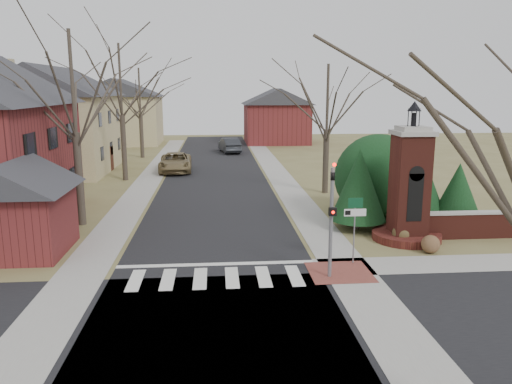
{
  "coord_description": "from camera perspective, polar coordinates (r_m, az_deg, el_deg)",
  "views": [
    {
      "loc": [
        0.06,
        -17.03,
        7.04
      ],
      "look_at": [
        1.94,
        6.0,
        2.22
      ],
      "focal_mm": 35.0,
      "sensor_mm": 36.0,
      "label": 1
    }
  ],
  "objects": [
    {
      "name": "evergreen_mid",
      "position": [
        27.66,
        17.6,
        2.0
      ],
      "size": [
        3.4,
        3.4,
        4.7
      ],
      "color": "#473D33",
      "rests_on": "ground"
    },
    {
      "name": "sidewalk_right_main",
      "position": [
        39.99,
        2.81,
        1.65
      ],
      "size": [
        2.0,
        60.0,
        0.02
      ],
      "primitive_type": "cube",
      "color": "gray",
      "rests_on": "ground"
    },
    {
      "name": "ground",
      "position": [
        18.43,
        -4.57,
        -10.71
      ],
      "size": [
        120.0,
        120.0,
        0.0
      ],
      "primitive_type": "plane",
      "color": "brown",
      "rests_on": "ground"
    },
    {
      "name": "cross_street",
      "position": [
        15.69,
        -4.54,
        -14.89
      ],
      "size": [
        120.0,
        8.0,
        0.01
      ],
      "primitive_type": "cube",
      "color": "black",
      "rests_on": "ground"
    },
    {
      "name": "pickup_truck",
      "position": [
        43.37,
        -9.19,
        3.38
      ],
      "size": [
        2.89,
        5.89,
        1.61
      ],
      "primitive_type": "imported",
      "rotation": [
        0.0,
        0.0,
        0.04
      ],
      "color": "olive",
      "rests_on": "ground"
    },
    {
      "name": "stop_bar",
      "position": [
        20.57,
        -4.59,
        -8.24
      ],
      "size": [
        8.0,
        0.35,
        0.02
      ],
      "primitive_type": "cube",
      "color": "silver",
      "rests_on": "ground"
    },
    {
      "name": "house_stucco_left",
      "position": [
        46.13,
        -21.96,
        7.91
      ],
      "size": [
        9.8,
        12.8,
        9.28
      ],
      "color": "#C6B484",
      "rests_on": "ground"
    },
    {
      "name": "sidewalk_left",
      "position": [
        40.0,
        -12.14,
        1.41
      ],
      "size": [
        2.0,
        60.0,
        0.02
      ],
      "primitive_type": "cube",
      "color": "gray",
      "rests_on": "ground"
    },
    {
      "name": "traffic_signal_pole",
      "position": [
        18.64,
        8.63,
        -2.17
      ],
      "size": [
        0.28,
        0.41,
        4.5
      ],
      "color": "slate",
      "rests_on": "ground"
    },
    {
      "name": "garage_left",
      "position": [
        23.66,
        -25.8,
        -1.12
      ],
      "size": [
        4.8,
        4.8,
        4.29
      ],
      "color": "maroon",
      "rests_on": "ground"
    },
    {
      "name": "bare_tree_0",
      "position": [
        26.98,
        -20.32,
        12.47
      ],
      "size": [
        8.05,
        8.05,
        11.15
      ],
      "color": "#473D33",
      "rests_on": "ground"
    },
    {
      "name": "brick_garden_wall",
      "position": [
        26.58,
        25.94,
        -3.31
      ],
      "size": [
        7.5,
        0.5,
        1.3
      ],
      "color": "#5B231A",
      "rests_on": "ground"
    },
    {
      "name": "evergreen_near",
      "position": [
        25.51,
        11.69,
        0.83
      ],
      "size": [
        2.8,
        2.8,
        4.1
      ],
      "color": "#473D33",
      "rests_on": "ground"
    },
    {
      "name": "house_distant_right",
      "position": [
        65.59,
        2.33,
        8.82
      ],
      "size": [
        8.8,
        8.8,
        7.3
      ],
      "color": "maroon",
      "rests_on": "ground"
    },
    {
      "name": "house_distant_left",
      "position": [
        66.19,
        -15.34,
        8.97
      ],
      "size": [
        10.8,
        8.8,
        8.53
      ],
      "color": "#C6B484",
      "rests_on": "ground"
    },
    {
      "name": "evergreen_mass",
      "position": [
        28.38,
        13.79,
        2.04
      ],
      "size": [
        4.8,
        4.8,
        4.8
      ],
      "primitive_type": "sphere",
      "color": "black",
      "rests_on": "ground"
    },
    {
      "name": "main_street",
      "position": [
        39.66,
        -4.67,
        1.54
      ],
      "size": [
        8.0,
        70.0,
        0.01
      ],
      "primitive_type": "cube",
      "color": "black",
      "rests_on": "ground"
    },
    {
      "name": "evergreen_far",
      "position": [
        27.72,
        22.11,
        0.22
      ],
      "size": [
        2.4,
        2.4,
        3.3
      ],
      "color": "#473D33",
      "rests_on": "ground"
    },
    {
      "name": "bare_tree_3",
      "position": [
        33.86,
        8.2,
        11.08
      ],
      "size": [
        7.0,
        7.0,
        9.7
      ],
      "color": "#473D33",
      "rests_on": "ground"
    },
    {
      "name": "dry_shrub_left",
      "position": [
        24.17,
        16.28,
        -4.57
      ],
      "size": [
        0.86,
        0.86,
        0.86
      ],
      "primitive_type": "sphere",
      "color": "brown",
      "rests_on": "ground"
    },
    {
      "name": "dry_shrub_right",
      "position": [
        23.03,
        19.32,
        -5.65
      ],
      "size": [
        0.8,
        0.8,
        0.8
      ],
      "primitive_type": "sphere",
      "color": "brown",
      "rests_on": "ground"
    },
    {
      "name": "curb_apron",
      "position": [
        19.92,
        9.54,
        -9.04
      ],
      "size": [
        2.4,
        2.4,
        0.02
      ],
      "primitive_type": "cube",
      "color": "brown",
      "rests_on": "ground"
    },
    {
      "name": "crosswalk_zone",
      "position": [
        19.17,
        -4.58,
        -9.77
      ],
      "size": [
        8.0,
        2.2,
        0.02
      ],
      "primitive_type": "cube",
      "color": "silver",
      "rests_on": "ground"
    },
    {
      "name": "bare_tree_2",
      "position": [
        52.57,
        -13.19,
        11.48
      ],
      "size": [
        7.35,
        7.35,
        10.19
      ],
      "color": "#473D33",
      "rests_on": "ground"
    },
    {
      "name": "bare_tree_1",
      "position": [
        39.67,
        -15.29,
        12.82
      ],
      "size": [
        8.4,
        8.4,
        11.64
      ],
      "color": "#473D33",
      "rests_on": "ground"
    },
    {
      "name": "sign_post",
      "position": [
        20.45,
        11.21,
        -2.86
      ],
      "size": [
        0.9,
        0.07,
        2.75
      ],
      "color": "slate",
      "rests_on": "ground"
    },
    {
      "name": "brick_gate_monument",
      "position": [
        24.26,
        17.07,
        -0.33
      ],
      "size": [
        3.2,
        3.2,
        6.47
      ],
      "color": "#5B231A",
      "rests_on": "ground"
    },
    {
      "name": "distant_car",
      "position": [
        55.68,
        -3.05,
        5.37
      ],
      "size": [
        2.57,
        5.23,
        1.65
      ],
      "primitive_type": "imported",
      "rotation": [
        0.0,
        0.0,
        3.31
      ],
      "color": "#2D2F34",
      "rests_on": "ground"
    }
  ]
}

